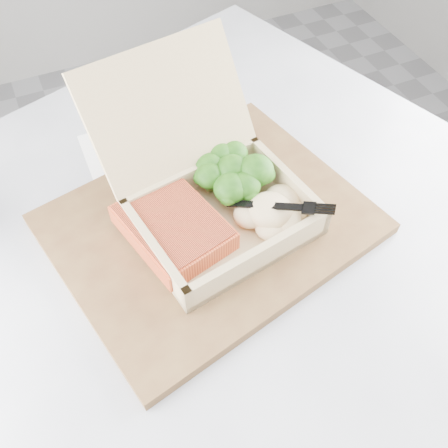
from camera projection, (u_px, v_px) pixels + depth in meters
name	position (u px, v px, depth m)	size (l,w,h in m)	color
cafe_table	(223.00, 306.00, 0.81)	(1.06, 1.06, 0.74)	black
serving_tray	(210.00, 224.00, 0.66)	(0.39, 0.31, 0.02)	brown
takeout_container	(206.00, 183.00, 0.63)	(0.25, 0.29, 0.18)	tan
salmon_fillet	(173.00, 227.00, 0.62)	(0.10, 0.14, 0.03)	#D35929
broccoli_pile	(232.00, 174.00, 0.66)	(0.11, 0.11, 0.04)	#367D1B
mashed_potatoes	(270.00, 210.00, 0.63)	(0.09, 0.08, 0.03)	#D6BF8B
plastic_fork	(250.00, 203.00, 0.62)	(0.12, 0.10, 0.02)	black
receipt	(112.00, 158.00, 0.75)	(0.07, 0.14, 0.00)	white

